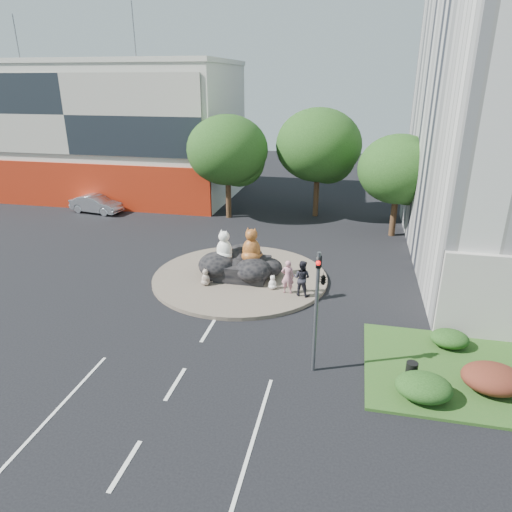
{
  "coord_description": "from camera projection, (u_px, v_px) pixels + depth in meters",
  "views": [
    {
      "loc": [
        6.04,
        -13.33,
        10.76
      ],
      "look_at": [
        1.23,
        8.7,
        2.0
      ],
      "focal_mm": 32.0,
      "sensor_mm": 36.0,
      "label": 1
    }
  ],
  "objects": [
    {
      "name": "traffic_light",
      "position": [
        320.0,
        288.0,
        16.74
      ],
      "size": [
        0.44,
        1.24,
        5.0
      ],
      "color": "#595B60",
      "rests_on": "ground"
    },
    {
      "name": "parked_car",
      "position": [
        96.0,
        204.0,
        39.11
      ],
      "size": [
        4.79,
        2.27,
        1.52
      ],
      "primitive_type": "imported",
      "rotation": [
        0.0,
        0.0,
        1.42
      ],
      "color": "#A6A7AD",
      "rests_on": "ground"
    },
    {
      "name": "kitten_calico",
      "position": [
        206.0,
        277.0,
        24.96
      ],
      "size": [
        0.75,
        0.73,
        0.95
      ],
      "primitive_type": null,
      "rotation": [
        0.0,
        0.0,
        -0.62
      ],
      "color": "beige",
      "rests_on": "roundabout_island"
    },
    {
      "name": "ground",
      "position": [
        175.0,
        384.0,
        17.24
      ],
      "size": [
        120.0,
        120.0,
        0.0
      ],
      "primitive_type": "plane",
      "color": "black",
      "rests_on": "ground"
    },
    {
      "name": "hedge_near_green",
      "position": [
        424.0,
        387.0,
        16.16
      ],
      "size": [
        2.0,
        1.6,
        0.9
      ],
      "primitive_type": "ellipsoid",
      "color": "#193711",
      "rests_on": "grass_verge"
    },
    {
      "name": "tree_left",
      "position": [
        229.0,
        153.0,
        36.21
      ],
      "size": [
        6.46,
        6.46,
        8.27
      ],
      "color": "#382314",
      "rests_on": "ground"
    },
    {
      "name": "kitten_white",
      "position": [
        273.0,
        282.0,
        24.51
      ],
      "size": [
        0.6,
        0.57,
        0.79
      ],
      "primitive_type": null,
      "rotation": [
        0.0,
        0.0,
        0.4
      ],
      "color": "silver",
      "rests_on": "roundabout_island"
    },
    {
      "name": "rock_plinth",
      "position": [
        240.0,
        268.0,
        26.11
      ],
      "size": [
        3.2,
        2.6,
        0.9
      ],
      "primitive_type": null,
      "color": "black",
      "rests_on": "roundabout_island"
    },
    {
      "name": "litter_bin",
      "position": [
        411.0,
        371.0,
        17.24
      ],
      "size": [
        0.47,
        0.47,
        0.7
      ],
      "primitive_type": "cylinder",
      "rotation": [
        0.0,
        0.0,
        -0.06
      ],
      "color": "black",
      "rests_on": "grass_verge"
    },
    {
      "name": "pedestrian_pink",
      "position": [
        288.0,
        277.0,
        23.83
      ],
      "size": [
        0.69,
        0.47,
        1.84
      ],
      "primitive_type": "imported",
      "rotation": [
        0.0,
        0.0,
        3.18
      ],
      "color": "#BF7B89",
      "rests_on": "roundabout_island"
    },
    {
      "name": "cat_tabby",
      "position": [
        251.0,
        244.0,
        25.59
      ],
      "size": [
        1.21,
        1.05,
        2.0
      ],
      "primitive_type": null,
      "rotation": [
        0.0,
        0.0,
        -0.01
      ],
      "color": "#AA5023",
      "rests_on": "rock_plinth"
    },
    {
      "name": "pedestrian_dark",
      "position": [
        302.0,
        278.0,
        23.55
      ],
      "size": [
        1.09,
        0.94,
        1.93
      ],
      "primitive_type": "imported",
      "rotation": [
        0.0,
        0.0,
        2.89
      ],
      "color": "black",
      "rests_on": "roundabout_island"
    },
    {
      "name": "grass_verge",
      "position": [
        497.0,
        377.0,
        17.57
      ],
      "size": [
        10.0,
        6.0,
        0.12
      ],
      "primitive_type": "cube",
      "color": "#214F1A",
      "rests_on": "ground"
    },
    {
      "name": "hedge_back_green",
      "position": [
        450.0,
        339.0,
        19.35
      ],
      "size": [
        1.6,
        1.28,
        0.72
      ],
      "primitive_type": "ellipsoid",
      "color": "#193711",
      "rests_on": "grass_verge"
    },
    {
      "name": "street_lamp",
      "position": [
        506.0,
        228.0,
        20.33
      ],
      "size": [
        2.34,
        0.22,
        8.06
      ],
      "color": "#595B60",
      "rests_on": "ground"
    },
    {
      "name": "hedge_red",
      "position": [
        493.0,
        378.0,
        16.55
      ],
      "size": [
        2.2,
        1.76,
        0.99
      ],
      "primitive_type": "ellipsoid",
      "color": "#532416",
      "rests_on": "grass_verge"
    },
    {
      "name": "tree_right",
      "position": [
        399.0,
        173.0,
        32.03
      ],
      "size": [
        5.7,
        5.7,
        7.3
      ],
      "color": "#382314",
      "rests_on": "ground"
    },
    {
      "name": "tree_mid",
      "position": [
        319.0,
        149.0,
        36.53
      ],
      "size": [
        6.84,
        6.84,
        8.76
      ],
      "color": "#382314",
      "rests_on": "ground"
    },
    {
      "name": "roundabout_island",
      "position": [
        240.0,
        277.0,
        26.31
      ],
      "size": [
        10.0,
        10.0,
        0.2
      ],
      "primitive_type": "cylinder",
      "color": "brown",
      "rests_on": "ground"
    },
    {
      "name": "shophouse_block",
      "position": [
        104.0,
        130.0,
        44.0
      ],
      "size": [
        25.2,
        12.3,
        17.4
      ],
      "color": "beige",
      "rests_on": "ground"
    },
    {
      "name": "cat_white",
      "position": [
        224.0,
        245.0,
        25.74
      ],
      "size": [
        1.4,
        1.33,
        1.83
      ],
      "primitive_type": null,
      "rotation": [
        0.0,
        0.0,
        -0.44
      ],
      "color": "white",
      "rests_on": "rock_plinth"
    }
  ]
}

